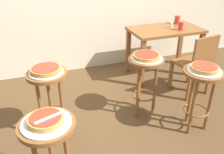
# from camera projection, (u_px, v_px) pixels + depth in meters

# --- Properties ---
(ground_plane) EXTENTS (6.00, 6.00, 0.00)m
(ground_plane) POSITION_uv_depth(u_px,v_px,m) (120.00, 124.00, 2.72)
(ground_plane) COLOR brown
(stool_foreground) EXTENTS (0.40, 0.40, 0.71)m
(stool_foreground) POSITION_uv_depth(u_px,v_px,m) (50.00, 143.00, 1.71)
(stool_foreground) COLOR brown
(stool_foreground) RESTS_ON ground_plane
(serving_plate_foreground) EXTENTS (0.35, 0.35, 0.01)m
(serving_plate_foreground) POSITION_uv_depth(u_px,v_px,m) (46.00, 123.00, 1.62)
(serving_plate_foreground) COLOR white
(serving_plate_foreground) RESTS_ON stool_foreground
(pizza_foreground) EXTENTS (0.24, 0.24, 0.05)m
(pizza_foreground) POSITION_uv_depth(u_px,v_px,m) (46.00, 119.00, 1.61)
(pizza_foreground) COLOR tan
(pizza_foreground) RESTS_ON serving_plate_foreground
(stool_middle) EXTENTS (0.40, 0.40, 0.71)m
(stool_middle) POSITION_uv_depth(u_px,v_px,m) (201.00, 87.00, 2.42)
(stool_middle) COLOR brown
(stool_middle) RESTS_ON ground_plane
(serving_plate_middle) EXTENTS (0.34, 0.34, 0.01)m
(serving_plate_middle) POSITION_uv_depth(u_px,v_px,m) (204.00, 70.00, 2.33)
(serving_plate_middle) COLOR silver
(serving_plate_middle) RESTS_ON stool_middle
(pizza_middle) EXTENTS (0.27, 0.27, 0.05)m
(pizza_middle) POSITION_uv_depth(u_px,v_px,m) (205.00, 68.00, 2.32)
(pizza_middle) COLOR tan
(pizza_middle) RESTS_ON serving_plate_middle
(stool_leftside) EXTENTS (0.40, 0.40, 0.71)m
(stool_leftside) POSITION_uv_depth(u_px,v_px,m) (145.00, 73.00, 2.69)
(stool_leftside) COLOR brown
(stool_leftside) RESTS_ON ground_plane
(serving_plate_leftside) EXTENTS (0.35, 0.35, 0.01)m
(serving_plate_leftside) POSITION_uv_depth(u_px,v_px,m) (146.00, 58.00, 2.60)
(serving_plate_leftside) COLOR silver
(serving_plate_leftside) RESTS_ON stool_leftside
(pizza_leftside) EXTENTS (0.30, 0.30, 0.05)m
(pizza_leftside) POSITION_uv_depth(u_px,v_px,m) (146.00, 56.00, 2.59)
(pizza_leftside) COLOR tan
(pizza_leftside) RESTS_ON serving_plate_leftside
(stool_rear) EXTENTS (0.40, 0.40, 0.71)m
(stool_rear) POSITION_uv_depth(u_px,v_px,m) (49.00, 89.00, 2.39)
(stool_rear) COLOR brown
(stool_rear) RESTS_ON ground_plane
(serving_plate_rear) EXTENTS (0.34, 0.34, 0.01)m
(serving_plate_rear) POSITION_uv_depth(u_px,v_px,m) (46.00, 72.00, 2.30)
(serving_plate_rear) COLOR silver
(serving_plate_rear) RESTS_ON stool_rear
(pizza_rear) EXTENTS (0.29, 0.29, 0.05)m
(pizza_rear) POSITION_uv_depth(u_px,v_px,m) (46.00, 69.00, 2.29)
(pizza_rear) COLOR #B78442
(pizza_rear) RESTS_ON serving_plate_rear
(dining_table) EXTENTS (1.06, 0.61, 0.75)m
(dining_table) POSITION_uv_depth(u_px,v_px,m) (165.00, 37.00, 3.56)
(dining_table) COLOR brown
(dining_table) RESTS_ON ground_plane
(cup_near_edge) EXTENTS (0.07, 0.07, 0.12)m
(cup_near_edge) POSITION_uv_depth(u_px,v_px,m) (181.00, 26.00, 3.40)
(cup_near_edge) COLOR red
(cup_near_edge) RESTS_ON dining_table
(cup_far_edge) EXTENTS (0.08, 0.08, 0.13)m
(cup_far_edge) POSITION_uv_depth(u_px,v_px,m) (177.00, 20.00, 3.70)
(cup_far_edge) COLOR red
(cup_far_edge) RESTS_ON dining_table
(condiment_shaker) EXTENTS (0.04, 0.04, 0.08)m
(condiment_shaker) POSITION_uv_depth(u_px,v_px,m) (171.00, 25.00, 3.51)
(condiment_shaker) COLOR white
(condiment_shaker) RESTS_ON dining_table
(wooden_chair) EXTENTS (0.46, 0.46, 0.85)m
(wooden_chair) POSITION_uv_depth(u_px,v_px,m) (196.00, 63.00, 3.11)
(wooden_chair) COLOR brown
(wooden_chair) RESTS_ON ground_plane
(pizza_server_knife) EXTENTS (0.22, 0.10, 0.01)m
(pizza_server_knife) POSITION_uv_depth(u_px,v_px,m) (50.00, 117.00, 1.58)
(pizza_server_knife) COLOR silver
(pizza_server_knife) RESTS_ON pizza_foreground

